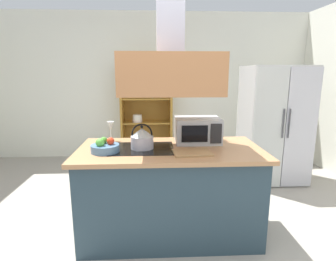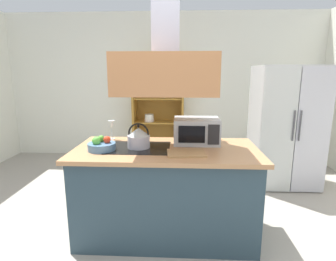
# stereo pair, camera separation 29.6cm
# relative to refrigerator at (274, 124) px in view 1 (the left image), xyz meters

# --- Properties ---
(ground_plane) EXTENTS (7.80, 7.80, 0.00)m
(ground_plane) POSITION_rel_refrigerator_xyz_m (-1.85, -1.64, -0.86)
(ground_plane) COLOR gray
(wall_back) EXTENTS (6.00, 0.12, 2.70)m
(wall_back) POSITION_rel_refrigerator_xyz_m (-1.85, 1.36, 0.49)
(wall_back) COLOR white
(wall_back) RESTS_ON ground
(kitchen_island) EXTENTS (1.78, 0.89, 0.90)m
(kitchen_island) POSITION_rel_refrigerator_xyz_m (-1.64, -1.39, -0.40)
(kitchen_island) COLOR #2A3E4A
(kitchen_island) RESTS_ON ground
(range_hood) EXTENTS (0.90, 0.70, 1.28)m
(range_hood) POSITION_rel_refrigerator_xyz_m (-1.64, -1.39, 0.87)
(range_hood) COLOR #B87648
(refrigerator) EXTENTS (0.90, 0.77, 1.71)m
(refrigerator) POSITION_rel_refrigerator_xyz_m (0.00, 0.00, 0.00)
(refrigerator) COLOR #B6B5B5
(refrigerator) RESTS_ON ground
(dish_cabinet) EXTENTS (0.94, 0.40, 1.76)m
(dish_cabinet) POSITION_rel_refrigerator_xyz_m (-1.93, 1.14, -0.07)
(dish_cabinet) COLOR #A47229
(dish_cabinet) RESTS_ON ground
(kettle) EXTENTS (0.22, 0.22, 0.24)m
(kettle) POSITION_rel_refrigerator_xyz_m (-1.90, -1.39, 0.15)
(kettle) COLOR #B8B4C2
(kettle) RESTS_ON kitchen_island
(cutting_board) EXTENTS (0.36, 0.27, 0.02)m
(cutting_board) POSITION_rel_refrigerator_xyz_m (-1.45, -1.58, 0.05)
(cutting_board) COLOR #AE8251
(cutting_board) RESTS_ON kitchen_island
(microwave) EXTENTS (0.46, 0.35, 0.26)m
(microwave) POSITION_rel_refrigerator_xyz_m (-1.34, -1.17, 0.17)
(microwave) COLOR #B7BABF
(microwave) RESTS_ON kitchen_island
(wine_glass_on_counter) EXTENTS (0.08, 0.08, 0.21)m
(wine_glass_on_counter) POSITION_rel_refrigerator_xyz_m (-2.25, -1.05, 0.20)
(wine_glass_on_counter) COLOR silver
(wine_glass_on_counter) RESTS_ON kitchen_island
(fruit_bowl) EXTENTS (0.26, 0.26, 0.14)m
(fruit_bowl) POSITION_rel_refrigerator_xyz_m (-2.24, -1.49, 0.09)
(fruit_bowl) COLOR #4C7299
(fruit_bowl) RESTS_ON kitchen_island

